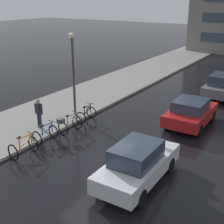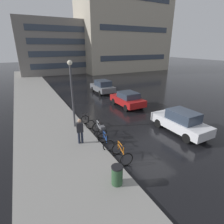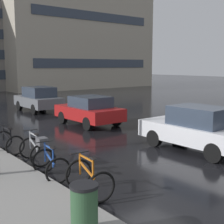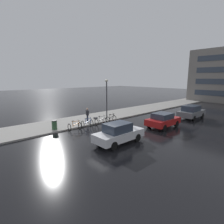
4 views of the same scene
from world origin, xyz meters
name	(u,v)px [view 2 (image 2 of 4)]	position (x,y,z in m)	size (l,w,h in m)	color
ground_plane	(155,137)	(0.00, 0.00, 0.00)	(140.00, 140.00, 0.00)	black
sidewalk_kerb	(41,107)	(-6.00, 10.00, 0.07)	(4.80, 60.00, 0.14)	gray
bicycle_nearest	(122,153)	(-3.23, -1.06, 0.41)	(0.85, 1.21, 0.99)	black
bicycle_second	(106,141)	(-3.42, 0.51, 0.40)	(0.83, 1.16, 0.95)	black
bicycle_third	(100,129)	(-3.17, 1.93, 0.50)	(0.81, 1.39, 0.99)	black
bicycle_farthest	(87,121)	(-3.39, 3.76, 0.39)	(0.76, 1.14, 0.94)	black
car_white	(181,122)	(2.05, -0.19, 0.80)	(1.78, 4.18, 1.62)	silver
car_red	(128,99)	(1.81, 6.33, 0.76)	(1.99, 3.83, 1.49)	#AD1919
car_grey	(103,87)	(1.92, 12.52, 0.83)	(1.95, 3.90, 1.64)	slate
pedestrian	(80,131)	(-4.69, 1.40, 0.98)	(0.45, 0.34, 1.74)	#1E2333
streetlamp	(72,89)	(-4.33, 3.91, 2.99)	(0.33, 0.33, 4.88)	#424247
trash_bin	(117,176)	(-4.38, -2.60, 0.52)	(0.51, 0.51, 1.03)	#2D5133
building_facade_main	(67,47)	(3.01, 33.89, 5.45)	(20.34, 8.06, 10.89)	gray
building_facade_side	(123,31)	(16.35, 31.64, 9.18)	(20.84, 10.89, 18.37)	#B2A893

